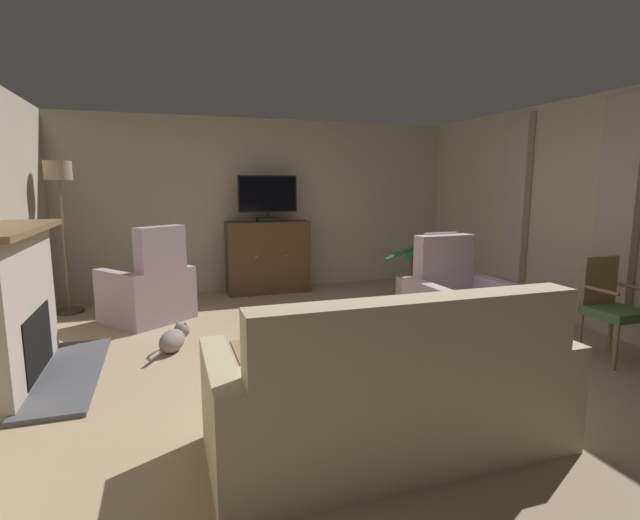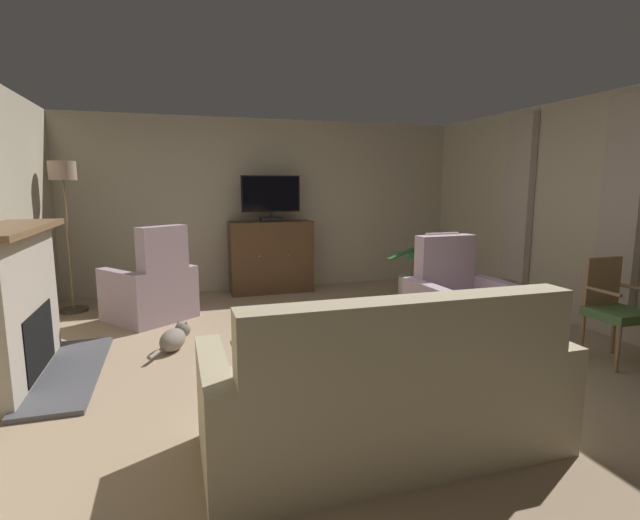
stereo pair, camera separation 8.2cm
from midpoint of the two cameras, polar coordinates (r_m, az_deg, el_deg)
name	(u,v)px [view 2 (the right image)]	position (r m, az deg, el deg)	size (l,w,h in m)	color
ground_plane	(339,360)	(4.52, 2.88, -11.89)	(6.51, 6.95, 0.04)	tan
wall_back	(270,205)	(7.34, -5.76, 6.59)	(6.51, 0.10, 2.56)	#B2A88E
wall_right_with_window	(604,214)	(5.97, 31.33, 4.73)	(0.10, 6.95, 2.56)	#BBB095
curtain_panel_near	(622,203)	(5.69, 32.93, 5.73)	(0.10, 0.44, 2.15)	#B2A393
curtain_panel_far	(519,199)	(6.75, 23.13, 6.77)	(0.10, 0.44, 2.15)	#B2A393
rug_central	(354,357)	(4.52, 4.61, -11.54)	(2.09, 1.61, 0.01)	#8E704C
fireplace	(15,309)	(4.55, -32.41, -4.99)	(0.83, 1.67, 1.27)	#4C4C51
tv_cabinet	(271,258)	(7.06, -5.58, 0.20)	(1.21, 0.45, 1.06)	#352315
television	(271,197)	(6.92, -5.60, 7.54)	(0.85, 0.20, 0.66)	black
coffee_table	(324,327)	(4.18, 1.07, -8.03)	(1.02, 0.54, 0.41)	#4C331E
tv_remote	(327,321)	(4.13, 1.45, -7.37)	(0.17, 0.05, 0.02)	black
folded_newspaper	(303,320)	(4.18, -1.55, -7.28)	(0.30, 0.22, 0.01)	silver
sofa_floral	(387,399)	(2.96, 8.94, -16.18)	(2.15, 0.90, 1.02)	tan
armchair_in_far_corner	(459,311)	(4.96, 16.80, -5.90)	(0.91, 0.86, 1.10)	#AD93A3
armchair_near_window	(152,291)	(5.94, -19.22, -3.52)	(1.15, 1.15, 1.13)	#AD93A3
side_chair_mid_row	(613,306)	(5.07, 32.20, -4.71)	(0.44, 0.43, 0.94)	#4C703D
potted_plant_small_fern_corner	(413,286)	(6.65, 11.49, -3.10)	(0.79, 0.80, 0.78)	beige
cat	(174,338)	(4.89, -16.64, -8.97)	(0.40, 0.63, 0.23)	gray
floor_lamp	(65,198)	(6.60, -28.07, 6.64)	(0.33, 0.33, 1.87)	#4C4233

